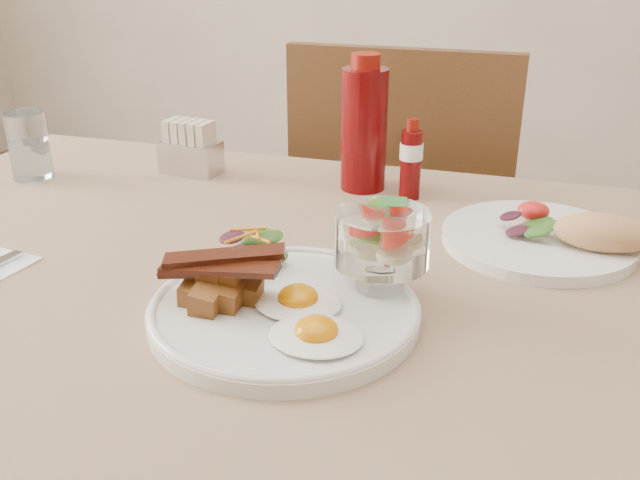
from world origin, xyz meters
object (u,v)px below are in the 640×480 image
Objects in this scene: fruit_cup at (382,239)px; main_plate at (284,312)px; water_glass at (29,150)px; ketchup_bottle at (364,127)px; second_plate at (553,236)px; hot_sauce_bottle at (411,161)px; chair_far at (405,238)px; sugar_caddy at (191,150)px; table at (305,345)px.

main_plate is at bearing -141.43° from fruit_cup.
ketchup_bottle is at bearing 11.83° from water_glass.
hot_sauce_bottle is (-0.21, 0.12, 0.04)m from second_plate.
chair_far is 0.61m from second_plate.
main_plate is 0.50m from sugar_caddy.
main_plate is 2.74× the size of fruit_cup.
chair_far is at bearing 40.36° from water_glass.
sugar_caddy is (-0.30, 0.31, 0.13)m from table.
chair_far is 8.81× the size of water_glass.
sugar_caddy is at bearing 127.33° from main_plate.
ketchup_bottle is at bearing 163.21° from hot_sauce_bottle.
water_glass reaches higher than second_plate.
fruit_cup is (0.09, 0.07, 0.06)m from main_plate.
main_plate is 0.40m from hot_sauce_bottle.
hot_sauce_bottle is at bearing 8.15° from water_glass.
water_glass is (-0.23, -0.10, 0.01)m from sugar_caddy.
second_plate is 2.14× the size of hot_sauce_bottle.
sugar_caddy is (-0.30, 0.40, 0.03)m from main_plate.
hot_sauce_bottle is at bearing -16.79° from ketchup_bottle.
ketchup_bottle is at bearing 92.75° from main_plate.
sugar_caddy is (-0.36, 0.01, -0.02)m from hot_sauce_bottle.
chair_far is 9.32× the size of sugar_caddy.
water_glass is (-0.52, -0.11, -0.05)m from ketchup_bottle.
water_glass is (-0.54, 0.30, 0.04)m from main_plate.
ketchup_bottle is (-0.01, -0.34, 0.32)m from chair_far.
second_plate is 1.26× the size of ketchup_bottle.
table is 13.32× the size of sugar_caddy.
ketchup_bottle is (-0.02, 0.41, 0.09)m from main_plate.
ketchup_bottle is 0.09m from hot_sauce_bottle.
main_plate is 0.37m from second_plate.
chair_far is 0.47m from ketchup_bottle.
ketchup_bottle is at bearing 92.03° from table.
fruit_cup is at bearing -132.06° from second_plate.
fruit_cup is at bearing -84.94° from hot_sauce_bottle.
table is at bearing -147.17° from second_plate.
main_plate is at bearing -29.42° from water_glass.
ketchup_bottle is (-0.01, 0.32, 0.18)m from table.
water_glass is (-0.53, -0.45, 0.27)m from chair_far.
chair_far reaches higher than main_plate.
second_plate is (0.18, 0.20, -0.06)m from fruit_cup.
hot_sauce_bottle is at bearing -79.80° from chair_far.
water_glass is at bearing 159.34° from fruit_cup.
hot_sauce_bottle is (0.08, -0.02, -0.04)m from ketchup_bottle.
chair_far is 3.32× the size of main_plate.
hot_sauce_bottle is at bearing 148.93° from second_plate.
sugar_caddy is at bearing 139.67° from fruit_cup.
water_glass is (-0.62, 0.24, -0.03)m from fruit_cup.
sugar_caddy is at bearing 133.72° from table.
chair_far is 9.11× the size of fruit_cup.
fruit_cup is 0.85× the size of hot_sauce_bottle.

